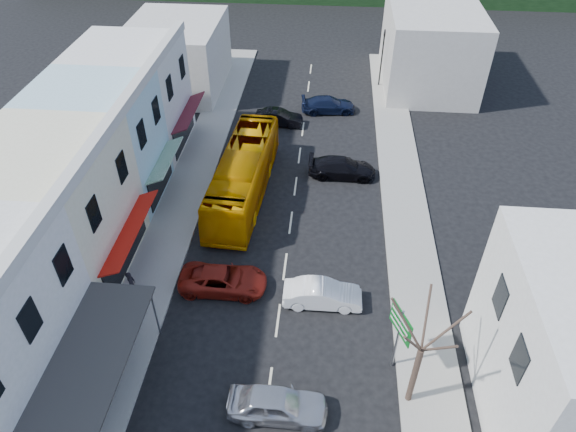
% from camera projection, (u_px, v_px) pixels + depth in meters
% --- Properties ---
extents(ground, '(120.00, 120.00, 0.00)m').
position_uv_depth(ground, '(278.00, 320.00, 27.07)').
color(ground, black).
rests_on(ground, ground).
extents(sidewalk_left, '(3.00, 52.00, 0.15)m').
position_uv_depth(sidewalk_left, '(184.00, 197.00, 35.20)').
color(sidewalk_left, gray).
rests_on(sidewalk_left, ground).
extents(sidewalk_right, '(3.00, 52.00, 0.15)m').
position_uv_depth(sidewalk_right, '(405.00, 209.00, 34.18)').
color(sidewalk_right, gray).
rests_on(sidewalk_right, ground).
extents(shopfront_row, '(8.25, 30.00, 8.00)m').
position_uv_depth(shopfront_row, '(68.00, 191.00, 29.21)').
color(shopfront_row, silver).
rests_on(shopfront_row, ground).
extents(distant_block_left, '(8.00, 10.00, 6.00)m').
position_uv_depth(distant_block_left, '(177.00, 55.00, 46.69)').
color(distant_block_left, '#B7B2A8').
rests_on(distant_block_left, ground).
extents(distant_block_right, '(8.00, 12.00, 7.00)m').
position_uv_depth(distant_block_right, '(430.00, 46.00, 47.10)').
color(distant_block_right, '#B7B2A8').
rests_on(distant_block_right, ground).
extents(bus, '(3.18, 11.73, 3.10)m').
position_uv_depth(bus, '(244.00, 176.00, 34.58)').
color(bus, '#D38200').
rests_on(bus, ground).
extents(car_silver, '(4.42, 1.84, 1.40)m').
position_uv_depth(car_silver, '(277.00, 405.00, 22.57)').
color(car_silver, '#BABABF').
rests_on(car_silver, ground).
extents(car_white, '(4.43, 1.87, 1.40)m').
position_uv_depth(car_white, '(322.00, 294.00, 27.54)').
color(car_white, white).
rests_on(car_white, ground).
extents(car_red, '(4.61, 1.92, 1.40)m').
position_uv_depth(car_red, '(223.00, 279.00, 28.38)').
color(car_red, maroon).
rests_on(car_red, ground).
extents(car_black_near, '(4.51, 1.87, 1.40)m').
position_uv_depth(car_black_near, '(342.00, 168.00, 36.82)').
color(car_black_near, black).
rests_on(car_black_near, ground).
extents(car_black_far, '(4.52, 2.13, 1.40)m').
position_uv_depth(car_black_far, '(279.00, 117.00, 42.56)').
color(car_black_far, black).
rests_on(car_black_far, ground).
extents(car_navy_far, '(4.70, 2.40, 1.40)m').
position_uv_depth(car_navy_far, '(328.00, 104.00, 44.27)').
color(car_navy_far, black).
rests_on(car_navy_far, ground).
extents(pedestrian_left, '(0.52, 0.67, 1.70)m').
position_uv_depth(pedestrian_left, '(132.00, 284.00, 27.70)').
color(pedestrian_left, black).
rests_on(pedestrian_left, sidewalk_left).
extents(direction_sign, '(1.50, 1.95, 4.02)m').
position_uv_depth(direction_sign, '(397.00, 340.00, 23.67)').
color(direction_sign, '#095D19').
rests_on(direction_sign, ground).
extents(street_tree, '(2.75, 2.75, 7.54)m').
position_uv_depth(street_tree, '(421.00, 350.00, 21.12)').
color(street_tree, '#382A22').
rests_on(street_tree, ground).
extents(traffic_signal, '(0.65, 1.13, 5.36)m').
position_uv_depth(traffic_signal, '(382.00, 59.00, 46.88)').
color(traffic_signal, black).
rests_on(traffic_signal, ground).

